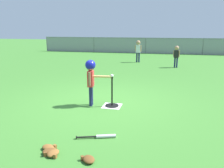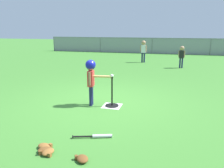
{
  "view_description": "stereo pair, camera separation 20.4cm",
  "coord_description": "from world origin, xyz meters",
  "px_view_note": "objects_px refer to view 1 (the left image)",
  "views": [
    {
      "loc": [
        1.46,
        -5.41,
        1.84
      ],
      "look_at": [
        0.26,
        -0.22,
        0.55
      ],
      "focal_mm": 37.1,
      "sensor_mm": 36.0,
      "label": 1
    },
    {
      "loc": [
        1.65,
        -5.36,
        1.84
      ],
      "look_at": [
        0.26,
        -0.22,
        0.55
      ],
      "focal_mm": 37.1,
      "sensor_mm": 36.0,
      "label": 2
    }
  ],
  "objects_px": {
    "batting_tee": "(112,101)",
    "fielder_deep_center": "(138,48)",
    "fielder_near_right": "(176,54)",
    "glove_near_bats": "(88,159)",
    "batter_child": "(91,73)",
    "baseball_on_tee": "(112,76)",
    "glove_by_plate": "(53,153)",
    "glove_tossed_aside": "(50,151)",
    "spare_bat_silver": "(102,136)",
    "glove_outfield_drop": "(49,147)"
  },
  "relations": [
    {
      "from": "batting_tee",
      "to": "batter_child",
      "type": "bearing_deg",
      "value": -173.3
    },
    {
      "from": "fielder_near_right",
      "to": "spare_bat_silver",
      "type": "relative_size",
      "value": 1.55
    },
    {
      "from": "spare_bat_silver",
      "to": "glove_near_bats",
      "type": "xyz_separation_m",
      "value": [
        0.01,
        -0.74,
        0.01
      ]
    },
    {
      "from": "fielder_deep_center",
      "to": "glove_by_plate",
      "type": "bearing_deg",
      "value": -90.49
    },
    {
      "from": "glove_by_plate",
      "to": "glove_near_bats",
      "type": "bearing_deg",
      "value": -3.77
    },
    {
      "from": "batting_tee",
      "to": "glove_by_plate",
      "type": "bearing_deg",
      "value": -98.36
    },
    {
      "from": "fielder_deep_center",
      "to": "glove_by_plate",
      "type": "height_order",
      "value": "fielder_deep_center"
    },
    {
      "from": "spare_bat_silver",
      "to": "glove_tossed_aside",
      "type": "bearing_deg",
      "value": -133.68
    },
    {
      "from": "fielder_near_right",
      "to": "spare_bat_silver",
      "type": "xyz_separation_m",
      "value": [
        -1.5,
        -7.81,
        -0.63
      ]
    },
    {
      "from": "batting_tee",
      "to": "glove_by_plate",
      "type": "xyz_separation_m",
      "value": [
        -0.35,
        -2.37,
        -0.08
      ]
    },
    {
      "from": "batter_child",
      "to": "glove_near_bats",
      "type": "relative_size",
      "value": 4.11
    },
    {
      "from": "spare_bat_silver",
      "to": "glove_by_plate",
      "type": "relative_size",
      "value": 2.92
    },
    {
      "from": "spare_bat_silver",
      "to": "glove_by_plate",
      "type": "height_order",
      "value": "glove_by_plate"
    },
    {
      "from": "batter_child",
      "to": "fielder_deep_center",
      "type": "xyz_separation_m",
      "value": [
        0.23,
        7.54,
        -0.03
      ]
    },
    {
      "from": "fielder_near_right",
      "to": "fielder_deep_center",
      "type": "bearing_deg",
      "value": 145.7
    },
    {
      "from": "batter_child",
      "to": "glove_by_plate",
      "type": "bearing_deg",
      "value": -86.27
    },
    {
      "from": "baseball_on_tee",
      "to": "glove_near_bats",
      "type": "height_order",
      "value": "baseball_on_tee"
    },
    {
      "from": "batter_child",
      "to": "glove_outfield_drop",
      "type": "bearing_deg",
      "value": -89.9
    },
    {
      "from": "batting_tee",
      "to": "fielder_deep_center",
      "type": "distance_m",
      "value": 7.52
    },
    {
      "from": "fielder_deep_center",
      "to": "batting_tee",
      "type": "bearing_deg",
      "value": -87.97
    },
    {
      "from": "batting_tee",
      "to": "batter_child",
      "type": "height_order",
      "value": "batter_child"
    },
    {
      "from": "batting_tee",
      "to": "batter_child",
      "type": "xyz_separation_m",
      "value": [
        -0.5,
        -0.06,
        0.68
      ]
    },
    {
      "from": "batting_tee",
      "to": "baseball_on_tee",
      "type": "distance_m",
      "value": 0.64
    },
    {
      "from": "baseball_on_tee",
      "to": "fielder_deep_center",
      "type": "relative_size",
      "value": 0.06
    },
    {
      "from": "baseball_on_tee",
      "to": "batter_child",
      "type": "relative_size",
      "value": 0.07
    },
    {
      "from": "glove_by_plate",
      "to": "batter_child",
      "type": "bearing_deg",
      "value": 93.73
    },
    {
      "from": "batting_tee",
      "to": "fielder_deep_center",
      "type": "height_order",
      "value": "fielder_deep_center"
    },
    {
      "from": "spare_bat_silver",
      "to": "glove_outfield_drop",
      "type": "bearing_deg",
      "value": -141.33
    },
    {
      "from": "batter_child",
      "to": "spare_bat_silver",
      "type": "height_order",
      "value": "batter_child"
    },
    {
      "from": "batting_tee",
      "to": "baseball_on_tee",
      "type": "bearing_deg",
      "value": 153.43
    },
    {
      "from": "glove_by_plate",
      "to": "glove_tossed_aside",
      "type": "relative_size",
      "value": 0.84
    },
    {
      "from": "fielder_deep_center",
      "to": "glove_near_bats",
      "type": "xyz_separation_m",
      "value": [
        0.48,
        -9.89,
        -0.73
      ]
    },
    {
      "from": "baseball_on_tee",
      "to": "fielder_near_right",
      "type": "distance_m",
      "value": 6.37
    },
    {
      "from": "fielder_deep_center",
      "to": "fielder_near_right",
      "type": "bearing_deg",
      "value": -34.3
    },
    {
      "from": "glove_near_bats",
      "to": "glove_outfield_drop",
      "type": "distance_m",
      "value": 0.73
    },
    {
      "from": "batting_tee",
      "to": "fielder_deep_center",
      "type": "xyz_separation_m",
      "value": [
        -0.26,
        7.48,
        0.65
      ]
    },
    {
      "from": "spare_bat_silver",
      "to": "glove_outfield_drop",
      "type": "xyz_separation_m",
      "value": [
        -0.7,
        -0.56,
        0.01
      ]
    },
    {
      "from": "glove_tossed_aside",
      "to": "glove_near_bats",
      "type": "bearing_deg",
      "value": -6.84
    },
    {
      "from": "spare_bat_silver",
      "to": "batter_child",
      "type": "bearing_deg",
      "value": 113.66
    },
    {
      "from": "batting_tee",
      "to": "baseball_on_tee",
      "type": "height_order",
      "value": "baseball_on_tee"
    },
    {
      "from": "fielder_near_right",
      "to": "glove_by_plate",
      "type": "distance_m",
      "value": 8.78
    },
    {
      "from": "batting_tee",
      "to": "spare_bat_silver",
      "type": "height_order",
      "value": "batting_tee"
    },
    {
      "from": "fielder_deep_center",
      "to": "spare_bat_silver",
      "type": "bearing_deg",
      "value": -87.05
    },
    {
      "from": "baseball_on_tee",
      "to": "glove_by_plate",
      "type": "height_order",
      "value": "baseball_on_tee"
    },
    {
      "from": "baseball_on_tee",
      "to": "glove_tossed_aside",
      "type": "xyz_separation_m",
      "value": [
        -0.43,
        -2.33,
        -0.72
      ]
    },
    {
      "from": "batter_child",
      "to": "baseball_on_tee",
      "type": "bearing_deg",
      "value": 6.7
    },
    {
      "from": "batter_child",
      "to": "batting_tee",
      "type": "bearing_deg",
      "value": 6.7
    },
    {
      "from": "fielder_deep_center",
      "to": "glove_outfield_drop",
      "type": "relative_size",
      "value": 4.54
    },
    {
      "from": "fielder_near_right",
      "to": "glove_tossed_aside",
      "type": "xyz_separation_m",
      "value": [
        -2.13,
        -8.47,
        -0.63
      ]
    },
    {
      "from": "fielder_near_right",
      "to": "glove_near_bats",
      "type": "height_order",
      "value": "fielder_near_right"
    }
  ]
}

